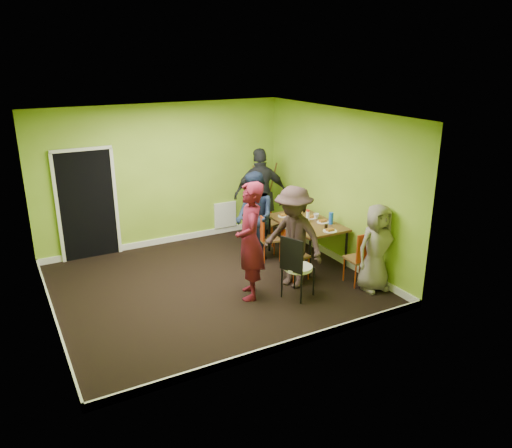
{
  "coord_description": "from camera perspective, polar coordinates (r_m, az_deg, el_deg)",
  "views": [
    {
      "loc": [
        -2.96,
        -7.02,
        3.69
      ],
      "look_at": [
        0.85,
        0.0,
        0.94
      ],
      "focal_mm": 35.0,
      "sensor_mm": 36.0,
      "label": 1
    }
  ],
  "objects": [
    {
      "name": "plate_far_back",
      "position": [
        9.59,
        4.14,
        1.15
      ],
      "size": [
        0.24,
        0.24,
        0.01
      ],
      "primitive_type": "cylinder",
      "color": "white",
      "rests_on": "dining_table"
    },
    {
      "name": "easel",
      "position": [
        10.75,
        0.79,
        3.06
      ],
      "size": [
        0.6,
        0.56,
        1.49
      ],
      "color": "brown",
      "rests_on": "ground"
    },
    {
      "name": "person_front_end",
      "position": [
        8.22,
        13.6,
        -2.67
      ],
      "size": [
        0.73,
        0.5,
        1.45
      ],
      "primitive_type": "imported",
      "rotation": [
        0.0,
        0.0,
        -0.06
      ],
      "color": "gray",
      "rests_on": "ground"
    },
    {
      "name": "plate_near_right",
      "position": [
        8.8,
        5.76,
        -0.55
      ],
      "size": [
        0.22,
        0.22,
        0.01
      ],
      "primitive_type": "cylinder",
      "color": "white",
      "rests_on": "dining_table"
    },
    {
      "name": "chair_front_end",
      "position": [
        8.41,
        11.99,
        -3.52
      ],
      "size": [
        0.41,
        0.41,
        0.94
      ],
      "rotation": [
        0.0,
        0.0,
        -0.06
      ],
      "color": "#BF3C11",
      "rests_on": "ground"
    },
    {
      "name": "orange_bottle",
      "position": [
        9.3,
        5.12,
        0.75
      ],
      "size": [
        0.03,
        0.03,
        0.07
      ],
      "primitive_type": "cylinder",
      "color": "#BF3C11",
      "rests_on": "dining_table"
    },
    {
      "name": "plate_far_front",
      "position": [
        8.75,
        8.45,
        -0.79
      ],
      "size": [
        0.25,
        0.25,
        0.01
      ],
      "primitive_type": "cylinder",
      "color": "white",
      "rests_on": "dining_table"
    },
    {
      "name": "cup_b",
      "position": [
        9.36,
        6.9,
        0.89
      ],
      "size": [
        0.11,
        0.11,
        0.1
      ],
      "primitive_type": "imported",
      "color": "white",
      "rests_on": "dining_table"
    },
    {
      "name": "blue_bottle",
      "position": [
        9.09,
        8.57,
        0.65
      ],
      "size": [
        0.08,
        0.08,
        0.22
      ],
      "primitive_type": "cylinder",
      "color": "blue",
      "rests_on": "dining_table"
    },
    {
      "name": "person_back_end",
      "position": [
        10.21,
        0.54,
        3.42
      ],
      "size": [
        1.18,
        0.7,
        1.89
      ],
      "primitive_type": "imported",
      "rotation": [
        0.0,
        0.0,
        2.91
      ],
      "color": "black",
      "rests_on": "ground"
    },
    {
      "name": "person_standing",
      "position": [
        7.69,
        -0.68,
        -1.97
      ],
      "size": [
        0.68,
        0.8,
        1.87
      ],
      "primitive_type": "imported",
      "rotation": [
        0.0,
        0.0,
        -1.97
      ],
      "color": "#5A0F1F",
      "rests_on": "ground"
    },
    {
      "name": "plate_near_left",
      "position": [
        9.46,
        3.16,
        0.91
      ],
      "size": [
        0.21,
        0.21,
        0.01
      ],
      "primitive_type": "cylinder",
      "color": "white",
      "rests_on": "dining_table"
    },
    {
      "name": "cup_a",
      "position": [
        8.99,
        5.28,
        0.15
      ],
      "size": [
        0.12,
        0.12,
        0.09
      ],
      "primitive_type": "imported",
      "color": "white",
      "rests_on": "dining_table"
    },
    {
      "name": "person_left_near",
      "position": [
        8.11,
        4.3,
        -1.52
      ],
      "size": [
        1.02,
        1.26,
        1.7
      ],
      "primitive_type": "imported",
      "rotation": [
        0.0,
        0.0,
        -1.16
      ],
      "color": "#312220",
      "rests_on": "ground"
    },
    {
      "name": "chair_back_end",
      "position": [
        10.12,
        1.14,
        1.83
      ],
      "size": [
        0.53,
        0.58,
        0.99
      ],
      "rotation": [
        0.0,
        0.0,
        3.46
      ],
      "color": "#BF3C11",
      "rests_on": "ground"
    },
    {
      "name": "chair_left_near",
      "position": [
        8.44,
        4.17,
        -3.18
      ],
      "size": [
        0.41,
        0.41,
        0.91
      ],
      "rotation": [
        0.0,
        0.0,
        -1.48
      ],
      "color": "#BF3C11",
      "rests_on": "ground"
    },
    {
      "name": "thermos",
      "position": [
        9.14,
        5.94,
        0.82
      ],
      "size": [
        0.06,
        0.06,
        0.21
      ],
      "primitive_type": "cylinder",
      "color": "white",
      "rests_on": "dining_table"
    },
    {
      "name": "glass_mid",
      "position": [
        9.28,
        4.75,
        0.82
      ],
      "size": [
        0.06,
        0.06,
        0.11
      ],
      "primitive_type": "cylinder",
      "color": "black",
      "rests_on": "dining_table"
    },
    {
      "name": "glass_back",
      "position": [
        9.56,
        5.01,
        1.3
      ],
      "size": [
        0.07,
        0.07,
        0.08
      ],
      "primitive_type": "cylinder",
      "color": "black",
      "rests_on": "dining_table"
    },
    {
      "name": "chair_bentwood",
      "position": [
        7.79,
        4.57,
        -4.62
      ],
      "size": [
        0.54,
        0.53,
        1.04
      ],
      "rotation": [
        0.0,
        0.0,
        -1.16
      ],
      "color": "black",
      "rests_on": "ground"
    },
    {
      "name": "plate_wall_front",
      "position": [
        9.19,
        7.64,
        0.22
      ],
      "size": [
        0.22,
        0.22,
        0.01
      ],
      "primitive_type": "cylinder",
      "color": "white",
      "rests_on": "dining_table"
    },
    {
      "name": "room_walls",
      "position": [
        8.11,
        -5.57,
        -0.54
      ],
      "size": [
        5.04,
        4.54,
        2.82
      ],
      "color": "#7CA32A",
      "rests_on": "ground"
    },
    {
      "name": "dining_table",
      "position": [
        9.22,
        5.82,
        -0.05
      ],
      "size": [
        0.9,
        1.5,
        0.75
      ],
      "color": "black",
      "rests_on": "ground"
    },
    {
      "name": "chair_left_far",
      "position": [
        9.22,
        1.12,
        -1.25
      ],
      "size": [
        0.42,
        0.42,
        0.89
      ],
      "rotation": [
        0.0,
        0.0,
        -1.74
      ],
      "color": "#BF3C11",
      "rests_on": "ground"
    },
    {
      "name": "plate_wall_back",
      "position": [
        9.41,
        6.37,
        0.72
      ],
      "size": [
        0.21,
        0.21,
        0.01
      ],
      "primitive_type": "cylinder",
      "color": "white",
      "rests_on": "dining_table"
    },
    {
      "name": "glass_front",
      "position": [
        8.83,
        8.01,
        -0.31
      ],
      "size": [
        0.06,
        0.06,
        0.09
      ],
      "primitive_type": "cylinder",
      "color": "black",
      "rests_on": "dining_table"
    },
    {
      "name": "ground",
      "position": [
        8.46,
        -5.09,
        -6.91
      ],
      "size": [
        5.0,
        5.0,
        0.0
      ],
      "primitive_type": "plane",
      "color": "black",
      "rests_on": "ground"
    },
    {
      "name": "person_left_far",
      "position": [
        9.13,
        -0.15,
        0.8
      ],
      "size": [
        0.64,
        0.82,
        1.67
      ],
      "primitive_type": "imported",
      "rotation": [
        0.0,
        0.0,
        -1.58
      ],
      "color": "#151F36",
      "rests_on": "ground"
    }
  ]
}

